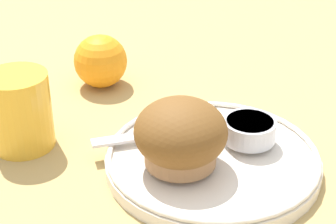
{
  "coord_description": "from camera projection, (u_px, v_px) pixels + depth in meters",
  "views": [
    {
      "loc": [
        -0.41,
        -0.32,
        0.35
      ],
      "look_at": [
        -0.01,
        0.02,
        0.06
      ],
      "focal_mm": 60.0,
      "sensor_mm": 36.0,
      "label": 1
    }
  ],
  "objects": [
    {
      "name": "ground_plane",
      "position": [
        192.0,
        157.0,
        0.63
      ],
      "size": [
        3.0,
        3.0,
        0.0
      ],
      "primitive_type": "plane",
      "color": "tan"
    },
    {
      "name": "juice_glass",
      "position": [
        20.0,
        111.0,
        0.63
      ],
      "size": [
        0.07,
        0.07,
        0.09
      ],
      "color": "gold",
      "rests_on": "ground_plane"
    },
    {
      "name": "muffin",
      "position": [
        181.0,
        136.0,
        0.57
      ],
      "size": [
        0.1,
        0.1,
        0.07
      ],
      "color": "#9E7047",
      "rests_on": "plate"
    },
    {
      "name": "butter_knife",
      "position": [
        162.0,
        133.0,
        0.63
      ],
      "size": [
        0.14,
        0.1,
        0.0
      ],
      "rotation": [
        0.0,
        0.0,
        -0.58
      ],
      "color": "silver",
      "rests_on": "plate"
    },
    {
      "name": "orange_fruit",
      "position": [
        101.0,
        61.0,
        0.77
      ],
      "size": [
        0.07,
        0.07,
        0.07
      ],
      "color": "orange",
      "rests_on": "ground_plane"
    },
    {
      "name": "plate",
      "position": [
        211.0,
        160.0,
        0.61
      ],
      "size": [
        0.23,
        0.23,
        0.02
      ],
      "color": "silver",
      "rests_on": "ground_plane"
    },
    {
      "name": "cream_ramekin",
      "position": [
        249.0,
        129.0,
        0.62
      ],
      "size": [
        0.06,
        0.06,
        0.02
      ],
      "color": "silver",
      "rests_on": "plate"
    },
    {
      "name": "berry_pair",
      "position": [
        182.0,
        135.0,
        0.62
      ],
      "size": [
        0.03,
        0.01,
        0.01
      ],
      "color": "maroon",
      "rests_on": "plate"
    }
  ]
}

